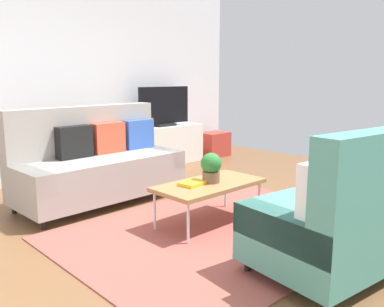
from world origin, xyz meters
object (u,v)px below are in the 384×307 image
Objects in this scene: vase_0 at (133,125)px; bottle_0 at (146,123)px; bottle_1 at (151,123)px; couch_green at (366,208)px; storage_trunk at (214,144)px; couch_beige at (98,163)px; tv_console at (164,145)px; potted_plant at (211,167)px; tv at (164,107)px; coffee_table at (209,185)px; table_book_0 at (192,183)px.

bottle_0 is at bearing -25.19° from vase_0.
couch_green is at bearing -103.44° from bottle_1.
couch_beige is at bearing -162.18° from storage_trunk.
tv_console is at bearing 7.95° from bottle_1.
bottle_0 is (1.07, 2.44, 0.14)m from potted_plant.
couch_beige reaches higher than bottle_0.
tv reaches higher than couch_green.
tv_console is (1.21, 3.90, -0.12)m from couch_green.
coffee_table is 0.79× the size of tv_console.
bottle_1 is at bearing 83.87° from couch_green.
tv_console is at bearing 90.00° from tv.
bottle_0 is at bearing -147.41° from couch_beige.
tv_console is 0.63m from tv.
couch_green is 3.98m from bottle_1.
bottle_1 reaches higher than vase_0.
bottle_1 reaches higher than tv_console.
tv_console is 0.49m from bottle_1.
tv_console is at bearing 174.81° from storage_trunk.
storage_trunk is 1.75m from vase_0.
coffee_table is at bearing -109.70° from vase_0.
bottle_0 is at bearing 61.87° from table_book_0.
couch_beige reaches higher than bottle_1.
couch_beige is 6.56× the size of potted_plant.
tv reaches higher than bottle_0.
tv is at bearing 58.86° from coffee_table.
couch_beige reaches higher than potted_plant.
tv reaches higher than bottle_1.
vase_0 is (-0.58, 0.07, -0.25)m from tv.
tv is at bearing -6.88° from vase_0.
tv is at bearing 55.32° from table_book_0.
couch_beige is 1.92× the size of tv.
storage_trunk is at bearing -4.16° from tv.
storage_trunk is 2.17× the size of table_book_0.
table_book_0 is at bearing -120.01° from bottle_1.
couch_green is at bearing -101.99° from bottle_0.
vase_0 is 0.31m from bottle_1.
couch_green is 4.08m from tv_console.
bottle_0 and bottle_1 have the same top height.
table_book_0 is at bearing -113.65° from vase_0.
potted_plant is at bearing -115.72° from bottle_1.
vase_0 is at bearing 174.90° from storage_trunk.
potted_plant is 2.68m from vase_0.
coffee_table is 0.19m from table_book_0.
couch_green is 12.88× the size of bottle_0.
coffee_table is 2.89m from tv_console.
bottle_0 is at bearing 85.31° from couch_green.
potted_plant is (0.03, 0.00, 0.18)m from coffee_table.
tv_console is 4.77× the size of potted_plant.
couch_green is at bearing -99.04° from vase_0.
couch_beige is at bearing -150.61° from tv_console.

